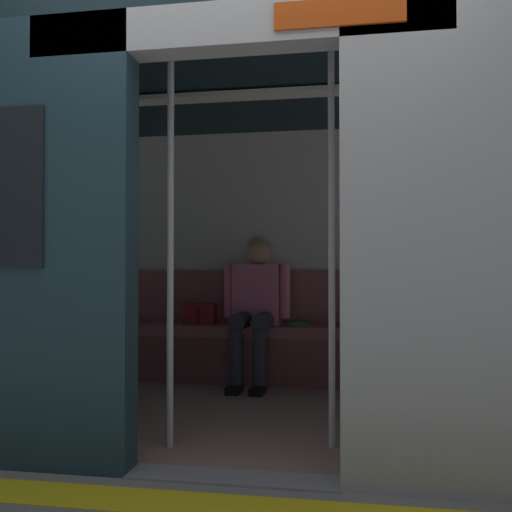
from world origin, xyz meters
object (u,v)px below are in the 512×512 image
object	(u,v)px
handbag	(200,314)
person_seated	(255,299)
grab_pole_far	(332,247)
bench_seat	(288,339)
train_car	(261,185)
grab_pole_door	(170,247)
book	(299,323)

from	to	relation	value
handbag	person_seated	bearing A→B (deg)	169.56
person_seated	grab_pole_far	world-z (taller)	grab_pole_far
bench_seat	grab_pole_far	bearing A→B (deg)	104.78
train_car	grab_pole_door	distance (m)	0.95
handbag	grab_pole_far	distance (m)	2.07
book	grab_pole_far	size ratio (longest dim) A/B	0.10
handbag	grab_pole_door	xyz separation A→B (m)	(-0.33, 1.79, 0.50)
grab_pole_door	bench_seat	bearing A→B (deg)	-103.57
grab_pole_door	train_car	bearing A→B (deg)	-114.86
handbag	book	xyz separation A→B (m)	(-0.83, -0.05, -0.07)
bench_seat	handbag	distance (m)	0.78
book	grab_pole_far	bearing A→B (deg)	93.83
book	handbag	bearing A→B (deg)	-4.48
bench_seat	handbag	xyz separation A→B (m)	(0.75, -0.04, 0.20)
bench_seat	book	world-z (taller)	book
person_seated	grab_pole_door	world-z (taller)	grab_pole_door
handbag	grab_pole_door	bearing A→B (deg)	100.38
train_car	bench_seat	distance (m)	1.49
train_car	bench_seat	size ratio (longest dim) A/B	1.98
handbag	book	distance (m)	0.84
bench_seat	person_seated	xyz separation A→B (m)	(0.26, 0.05, 0.33)
grab_pole_door	grab_pole_far	distance (m)	0.86
grab_pole_far	train_car	bearing A→B (deg)	-52.17
bench_seat	grab_pole_far	distance (m)	1.79
person_seated	book	xyz separation A→B (m)	(-0.34, -0.14, -0.20)
person_seated	book	world-z (taller)	person_seated
train_car	grab_pole_far	world-z (taller)	train_car
book	grab_pole_far	distance (m)	1.81
train_car	grab_pole_door	size ratio (longest dim) A/B	3.02
handbag	grab_pole_far	bearing A→B (deg)	125.56
train_car	book	xyz separation A→B (m)	(-0.15, -1.06, -1.00)
grab_pole_door	person_seated	bearing A→B (deg)	-95.46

